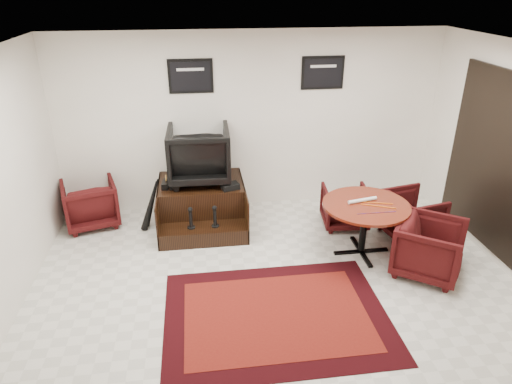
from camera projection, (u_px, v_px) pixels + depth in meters
ground at (278, 294)px, 5.51m from camera, size 6.00×6.00×0.00m
room_shell at (316, 150)px, 4.91m from camera, size 6.02×5.02×2.81m
area_rug at (276, 315)px, 5.15m from camera, size 2.50×1.88×0.01m
shine_podium at (202, 205)px, 6.99m from camera, size 1.29×1.32×0.66m
shine_chair at (199, 152)px, 6.77m from camera, size 0.92×0.86×0.92m
shoes_pair at (170, 184)px, 6.71m from camera, size 0.25×0.28×0.10m
polish_kit at (230, 186)px, 6.65m from camera, size 0.29×0.24×0.09m
umbrella_black at (150, 205)px, 6.75m from camera, size 0.30×0.11×0.82m
umbrella_hooked at (152, 202)px, 6.85m from camera, size 0.30×0.11×0.81m
armchair_side at (90, 201)px, 6.92m from camera, size 0.92×0.89×0.78m
meeting_table at (366, 210)px, 6.06m from camera, size 1.15×1.15×0.75m
table_chair_back at (345, 205)px, 6.92m from camera, size 0.72×0.68×0.67m
table_chair_window at (411, 213)px, 6.60m from camera, size 0.81×0.85×0.75m
table_chair_corner at (430, 246)px, 5.74m from camera, size 1.05×1.06×0.81m
paper_roll at (362, 200)px, 6.07m from camera, size 0.42×0.14×0.05m
table_clutter at (377, 207)px, 5.94m from camera, size 0.57×0.34×0.01m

